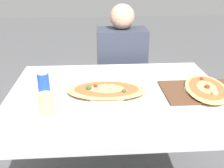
# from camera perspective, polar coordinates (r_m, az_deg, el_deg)

# --- Properties ---
(dining_table) EXTENTS (1.26, 0.99, 0.75)m
(dining_table) POSITION_cam_1_polar(r_m,az_deg,el_deg) (1.55, 1.16, -4.23)
(dining_table) COLOR silver
(dining_table) RESTS_ON ground_plane
(chair_far_seated) EXTENTS (0.40, 0.40, 0.86)m
(chair_far_seated) POSITION_cam_1_polar(r_m,az_deg,el_deg) (2.38, 1.78, 1.36)
(chair_far_seated) COLOR #4C4C4C
(chair_far_seated) RESTS_ON ground_plane
(person_seated) EXTENTS (0.41, 0.27, 1.16)m
(person_seated) POSITION_cam_1_polar(r_m,az_deg,el_deg) (2.21, 2.11, 4.82)
(person_seated) COLOR #2D2D38
(person_seated) RESTS_ON ground_plane
(pizza_main) EXTENTS (0.47, 0.29, 0.06)m
(pizza_main) POSITION_cam_1_polar(r_m,az_deg,el_deg) (1.51, -1.20, -1.35)
(pizza_main) COLOR white
(pizza_main) RESTS_ON dining_table
(soda_can) EXTENTS (0.07, 0.07, 0.12)m
(soda_can) POSITION_cam_1_polar(r_m,az_deg,el_deg) (1.55, -14.67, 0.19)
(soda_can) COLOR #1E47B2
(soda_can) RESTS_ON dining_table
(drink_glass) EXTENTS (0.07, 0.07, 0.11)m
(drink_glass) POSITION_cam_1_polar(r_m,az_deg,el_deg) (1.33, -14.18, -4.21)
(drink_glass) COLOR #E0DB7F
(drink_glass) RESTS_ON dining_table
(serving_tray) EXTENTS (0.43, 0.31, 0.01)m
(serving_tray) POSITION_cam_1_polar(r_m,az_deg,el_deg) (1.62, 18.54, -1.51)
(serving_tray) COLOR brown
(serving_tray) RESTS_ON dining_table
(pizza_second) EXTENTS (0.32, 0.45, 0.06)m
(pizza_second) POSITION_cam_1_polar(r_m,az_deg,el_deg) (1.62, 19.87, -1.00)
(pizza_second) COLOR white
(pizza_second) RESTS_ON dining_table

